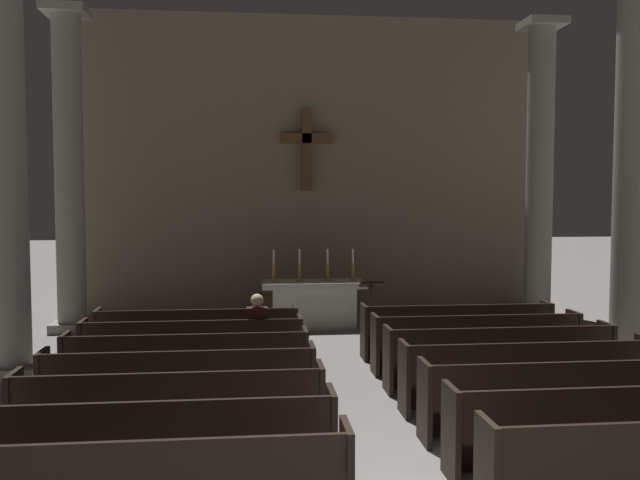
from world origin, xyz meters
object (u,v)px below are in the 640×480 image
at_px(lectern, 371,311).
at_px(column_left_second, 7,168).
at_px(pew_right_row_2, 610,428).
at_px(column_right_third, 539,177).
at_px(column_left_third, 69,175).
at_px(altar, 314,303).
at_px(pew_left_row_3, 171,411).
at_px(pew_left_row_4, 180,385).
at_px(pew_left_row_2, 159,444).
at_px(pew_right_row_4, 528,375).
at_px(pew_left_row_5, 187,365).
at_px(pew_left_row_6, 193,349).
at_px(candlestick_inner_left, 300,271).
at_px(pew_right_row_5, 499,357).
at_px(pew_right_row_7, 457,330).
at_px(lone_worshipper, 257,333).
at_px(pew_right_row_6, 476,342).
at_px(pew_right_row_3, 564,398).
at_px(candlestick_outer_left, 274,271).
at_px(candlestick_outer_right, 353,270).
at_px(pew_left_row_7, 198,336).
at_px(column_right_second, 632,171).
at_px(candlestick_inner_right, 328,271).

bearing_deg(lectern, column_left_second, -159.19).
xyz_separation_m(pew_right_row_2, column_right_third, (2.81, 8.15, 2.77)).
bearing_deg(column_left_third, altar, -1.61).
bearing_deg(pew_left_row_3, pew_left_row_4, 90.00).
bearing_deg(pew_left_row_2, lectern, 64.37).
distance_m(pew_left_row_4, pew_right_row_4, 4.48).
xyz_separation_m(pew_left_row_5, column_right_third, (7.29, 5.10, 2.77)).
height_order(pew_left_row_6, column_left_second, column_left_second).
bearing_deg(pew_left_row_3, candlestick_inner_left, 74.49).
height_order(pew_right_row_5, pew_right_row_7, same).
bearing_deg(pew_left_row_3, lone_worshipper, 72.32).
bearing_deg(pew_left_row_5, pew_right_row_5, 0.00).
bearing_deg(pew_right_row_6, pew_right_row_4, -90.00).
bearing_deg(pew_right_row_3, candlestick_outer_left, 113.85).
xyz_separation_m(column_left_third, column_right_third, (10.10, 0.00, 0.00)).
height_order(pew_left_row_2, candlestick_outer_left, candlestick_outer_left).
distance_m(pew_left_row_4, column_right_third, 9.91).
height_order(pew_left_row_4, column_left_second, column_left_second).
relative_size(pew_left_row_6, column_right_third, 0.50).
relative_size(pew_right_row_7, candlestick_outer_right, 4.92).
relative_size(pew_left_row_5, pew_right_row_7, 1.00).
distance_m(pew_right_row_5, lone_worshipper, 3.66).
bearing_deg(candlestick_outer_left, pew_left_row_3, -101.25).
relative_size(pew_right_row_5, candlestick_outer_left, 4.92).
xyz_separation_m(pew_left_row_5, altar, (2.24, 4.96, 0.06)).
distance_m(pew_right_row_4, lectern, 4.93).
bearing_deg(column_left_third, pew_left_row_2, -70.99).
relative_size(pew_left_row_7, candlestick_outer_left, 4.92).
bearing_deg(candlestick_outer_right, pew_left_row_5, -121.92).
distance_m(pew_left_row_6, column_left_second, 3.97).
bearing_deg(pew_right_row_3, pew_right_row_7, 90.00).
bearing_deg(pew_left_row_5, candlestick_outer_left, 74.34).
bearing_deg(column_left_second, pew_left_row_3, -51.13).
height_order(pew_left_row_5, column_left_third, column_left_third).
bearing_deg(pew_right_row_2, column_right_third, 70.99).
xyz_separation_m(pew_left_row_3, pew_right_row_7, (4.48, 4.06, 0.00)).
xyz_separation_m(candlestick_outer_left, lone_worshipper, (-0.41, -3.91, -0.54)).
relative_size(pew_left_row_6, pew_right_row_5, 1.00).
xyz_separation_m(altar, candlestick_outer_right, (0.85, -0.00, 0.69)).
xyz_separation_m(pew_right_row_3, column_right_third, (2.81, 7.13, 2.77)).
bearing_deg(pew_right_row_6, pew_left_row_2, -137.82).
bearing_deg(pew_left_row_2, candlestick_outer_right, 68.89).
bearing_deg(candlestick_inner_left, column_right_second, -33.26).
bearing_deg(lectern, pew_left_row_7, -152.07).
bearing_deg(pew_left_row_2, pew_left_row_5, 90.00).
xyz_separation_m(pew_left_row_4, pew_left_row_6, (0.00, 2.03, 0.00)).
xyz_separation_m(pew_right_row_5, pew_right_row_6, (0.00, 1.02, 0.00)).
bearing_deg(candlestick_inner_right, pew_right_row_3, -74.49).
distance_m(pew_left_row_2, pew_right_row_6, 6.05).
bearing_deg(column_left_second, lone_worshipper, -6.03).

